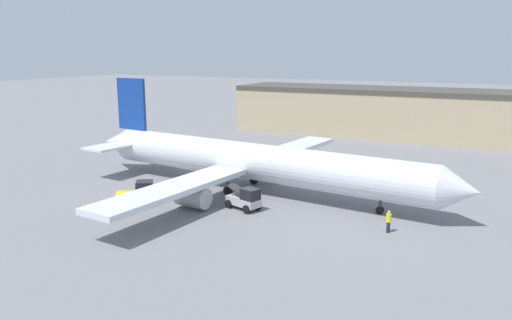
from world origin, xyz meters
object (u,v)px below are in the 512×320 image
ground_crew_worker (389,221)px  belt_loader_truck (245,199)px  safety_cone_near (113,218)px  baggage_tug (138,193)px  airplane (248,161)px

ground_crew_worker → belt_loader_truck: 13.09m
belt_loader_truck → safety_cone_near: (-8.66, -7.96, -0.75)m
belt_loader_truck → baggage_tug: bearing=-146.7°
belt_loader_truck → safety_cone_near: belt_loader_truck is taller
airplane → safety_cone_near: 15.26m
airplane → belt_loader_truck: (2.79, -5.83, -2.12)m
ground_crew_worker → baggage_tug: 23.36m
belt_loader_truck → safety_cone_near: bearing=-120.3°
ground_crew_worker → safety_cone_near: 23.19m
baggage_tug → belt_loader_truck: bearing=-17.6°
belt_loader_truck → airplane: bearing=132.7°
baggage_tug → airplane: bearing=16.5°
baggage_tug → belt_loader_truck: baggage_tug is taller
airplane → baggage_tug: 11.60m
ground_crew_worker → safety_cone_near: ground_crew_worker is taller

